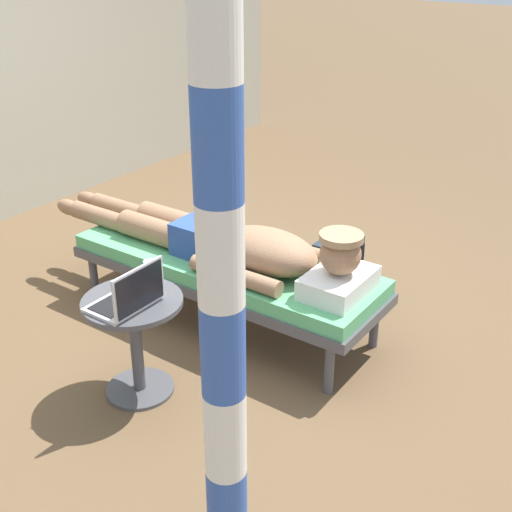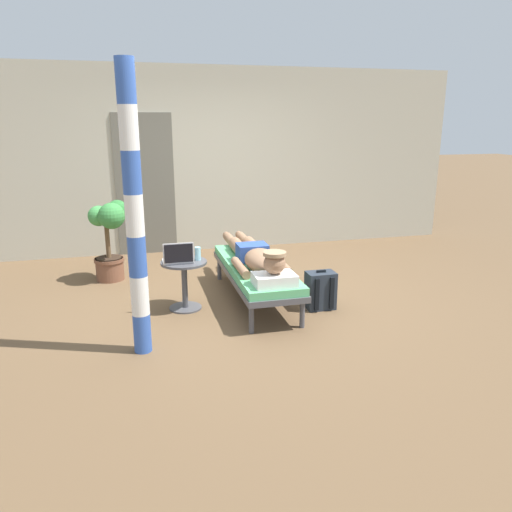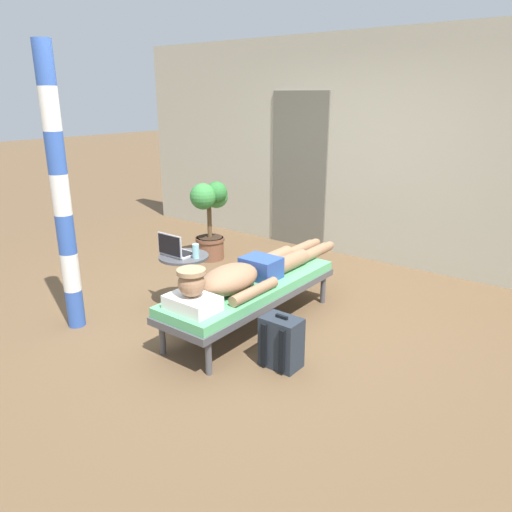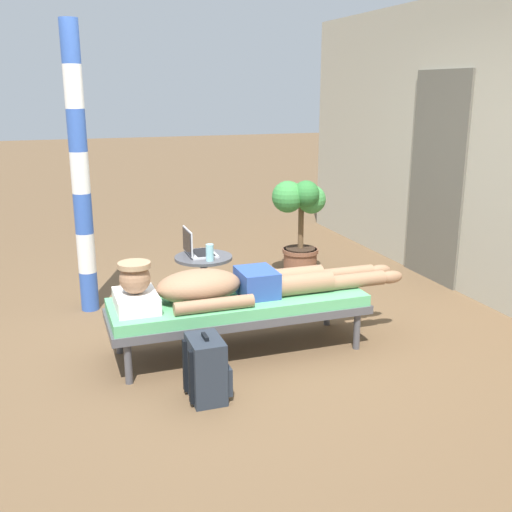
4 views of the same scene
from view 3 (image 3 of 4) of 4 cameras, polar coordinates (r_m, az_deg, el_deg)
name	(u,v)px [view 3 (image 3 of 4)]	position (r m, az deg, el deg)	size (l,w,h in m)	color
ground_plane	(248,317)	(4.61, -0.89, -7.16)	(40.00, 40.00, 0.00)	brown
house_wall_back	(378,151)	(6.17, 14.11, 11.89)	(7.60, 0.20, 2.70)	#B2AD99
house_door_panel	(299,171)	(6.61, 5.04, 9.87)	(0.84, 0.03, 2.04)	#625F54
lounge_chair	(251,290)	(4.32, -0.54, -3.98)	(0.60, 1.87, 0.42)	#4C4C51
person_reclining	(247,273)	(4.21, -1.05, -2.03)	(0.53, 2.17, 0.33)	white
side_table	(185,272)	(4.77, -8.37, -1.84)	(0.48, 0.48, 0.52)	#4C4C51
laptop	(175,250)	(4.71, -9.45, 0.73)	(0.31, 0.24, 0.23)	silver
drink_glass	(196,251)	(4.60, -7.07, 0.57)	(0.06, 0.06, 0.14)	#99D8E5
backpack	(282,342)	(3.77, 3.01, -10.06)	(0.30, 0.26, 0.42)	#262D38
potted_plant	(209,210)	(6.03, -5.49, 5.34)	(0.48, 0.57, 1.00)	brown
porch_post	(61,195)	(4.38, -21.88, 6.68)	(0.15, 0.15, 2.40)	#3359B2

